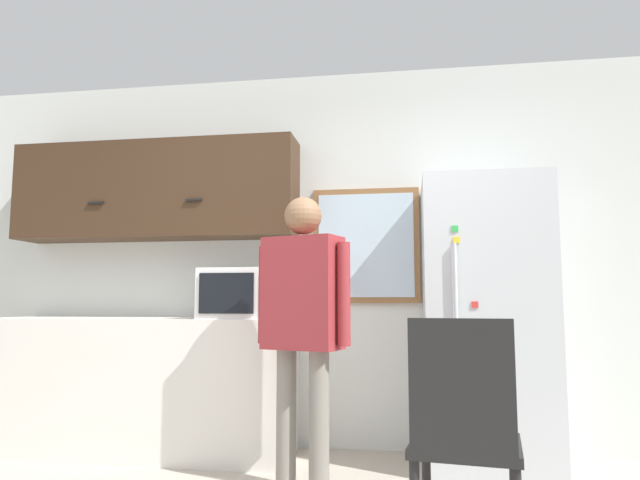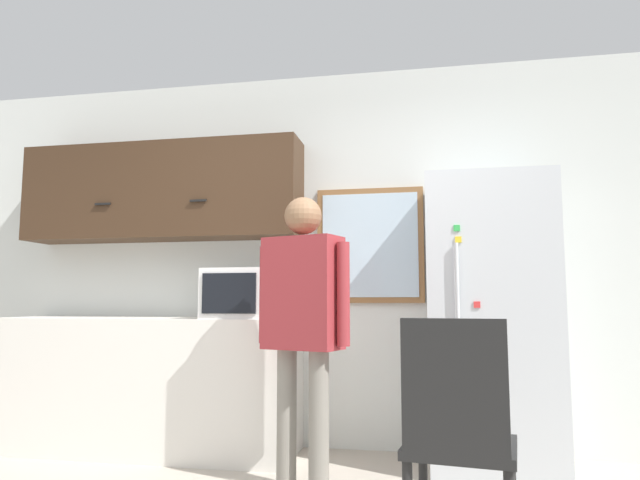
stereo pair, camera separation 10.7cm
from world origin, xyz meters
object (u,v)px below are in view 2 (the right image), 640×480
at_px(microwave, 246,294).
at_px(chair, 458,429).
at_px(person, 303,309).
at_px(refrigerator, 490,321).

xyz_separation_m(microwave, chair, (1.30, -1.24, -0.56)).
relative_size(microwave, person, 0.32).
xyz_separation_m(person, chair, (0.80, -0.74, -0.46)).
height_order(refrigerator, chair, refrigerator).
bearing_deg(refrigerator, microwave, -176.78).
distance_m(microwave, refrigerator, 1.57).
distance_m(microwave, person, 0.71).
distance_m(microwave, chair, 1.88).
bearing_deg(microwave, refrigerator, 3.22).
bearing_deg(microwave, chair, -43.72).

